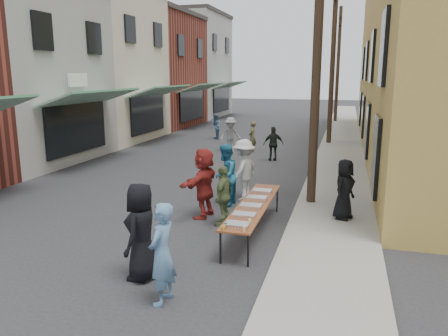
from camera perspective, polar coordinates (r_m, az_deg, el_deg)
The scene contains 27 objects.
ground at distance 11.72m, azimuth -11.67°, elevation -7.16°, with size 120.00×120.00×0.00m, color #28282B.
sidewalk at distance 25.07m, azimuth 15.09°, elevation 3.06°, with size 2.20×60.00×0.10m, color gray.
storefront_row at distance 29.04m, azimuth -16.24°, elevation 12.26°, with size 8.00×37.00×9.00m.
utility_pole_near at distance 12.84m, azimuth 12.10°, elevation 14.91°, with size 0.26×0.26×9.00m, color #2D2116.
utility_pole_mid at distance 24.81m, azimuth 14.00°, elevation 13.35°, with size 0.26×0.26×9.00m, color #2D2116.
utility_pole_far at distance 36.81m, azimuth 14.66°, elevation 12.80°, with size 0.26×0.26×9.00m, color #2D2116.
serving_table at distance 10.61m, azimuth 3.88°, elevation -4.94°, with size 0.70×4.00×0.75m.
catering_tray_sausage at distance 9.05m, azimuth 1.72°, elevation -7.43°, with size 0.50×0.33×0.08m, color maroon.
catering_tray_foil_b at distance 9.65m, azimuth 2.66°, elevation -6.18°, with size 0.50×0.33×0.08m, color #B2B2B7.
catering_tray_buns at distance 10.30m, azimuth 3.54°, elevation -5.00°, with size 0.50×0.33×0.08m, color tan.
catering_tray_foil_d at distance 10.96m, azimuth 4.32°, elevation -3.96°, with size 0.50×0.33×0.08m, color #B2B2B7.
catering_tray_buns_end at distance 11.62m, azimuth 5.00°, elevation -3.03°, with size 0.50×0.33×0.08m, color tan.
condiment_jar_a at distance 8.83m, azimuth -0.16°, elevation -7.93°, with size 0.07×0.07×0.08m, color #A57F26.
condiment_jar_b at distance 8.92m, azimuth 0.02°, elevation -7.72°, with size 0.07×0.07×0.08m, color #A57F26.
condiment_jar_c at distance 9.01m, azimuth 0.19°, elevation -7.51°, with size 0.07×0.07×0.08m, color #A57F26.
cup_stack at distance 8.77m, azimuth 2.60°, elevation -7.95°, with size 0.08×0.08×0.12m, color tan.
guest_front_a at distance 8.42m, azimuth -10.74°, elevation -8.16°, with size 0.91×0.59×1.87m, color black.
guest_front_b at distance 7.50m, azimuth -8.10°, elevation -11.04°, with size 0.65×0.42×1.77m, color #5379A1.
guest_front_c at distance 12.78m, azimuth 0.16°, elevation -0.95°, with size 0.90×0.70×1.85m, color teal.
guest_front_d at distance 13.41m, azimuth 2.58°, elevation -0.26°, with size 1.22×0.70×1.90m, color silver.
guest_front_e at distance 11.16m, azimuth -0.07°, elevation -3.63°, with size 0.92×0.38×1.58m, color #58683C.
guest_queue_back at distance 11.79m, azimuth -2.66°, elevation -1.95°, with size 1.77×0.56×1.91m, color maroon.
server at distance 11.79m, azimuth 15.42°, elevation -2.69°, with size 0.78×0.51×1.59m, color black.
passerby_left at distance 21.87m, azimuth 0.86°, elevation 4.37°, with size 1.12×0.64×1.73m, color gray.
passerby_mid at distance 19.72m, azimuth 6.48°, elevation 3.16°, with size 0.90×0.38×1.54m, color black.
passerby_right at distance 21.93m, azimuth 3.71°, elevation 4.10°, with size 0.56×0.37×1.53m, color brown.
passerby_far at distance 26.18m, azimuth -1.12°, elevation 5.43°, with size 0.75×0.58×1.54m, color #4D6F96.
Camera 1 is at (5.19, -9.79, 3.82)m, focal length 35.00 mm.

